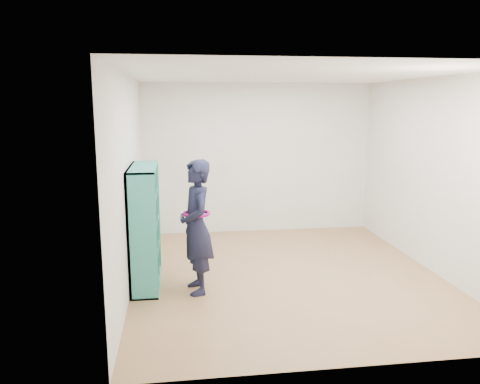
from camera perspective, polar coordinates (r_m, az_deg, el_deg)
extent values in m
plane|color=#9A6A46|center=(6.37, 5.66, -10.02)|extent=(4.50, 4.50, 0.00)
plane|color=white|center=(5.97, 6.14, 14.03)|extent=(4.50, 4.50, 0.00)
cube|color=beige|center=(5.89, -13.37, 1.15)|extent=(0.02, 4.50, 2.60)
cube|color=beige|center=(6.79, 22.54, 1.85)|extent=(0.02, 4.50, 2.60)
cube|color=beige|center=(8.21, 2.19, 4.08)|extent=(4.00, 0.02, 2.60)
cube|color=beige|center=(3.93, 13.64, -3.61)|extent=(4.00, 0.02, 2.60)
cube|color=teal|center=(5.44, -11.86, -5.53)|extent=(0.33, 0.02, 1.50)
cube|color=teal|center=(6.50, -11.20, -2.82)|extent=(0.33, 0.02, 1.50)
cube|color=teal|center=(6.20, -11.24, -10.67)|extent=(0.33, 1.12, 0.02)
cube|color=teal|center=(5.83, -11.77, 2.98)|extent=(0.33, 1.12, 0.02)
cube|color=teal|center=(5.98, -12.96, -4.08)|extent=(0.02, 1.12, 1.50)
cube|color=teal|center=(5.80, -11.61, -4.51)|extent=(0.30, 0.02, 1.45)
cube|color=teal|center=(6.14, -11.40, -3.63)|extent=(0.30, 0.02, 1.45)
cube|color=teal|center=(6.07, -11.37, -7.37)|extent=(0.30, 1.08, 0.02)
cube|color=teal|center=(5.97, -11.50, -4.05)|extent=(0.30, 1.08, 0.02)
cube|color=teal|center=(5.89, -11.63, -0.64)|extent=(0.30, 1.08, 0.02)
cube|color=beige|center=(5.83, -11.28, -11.40)|extent=(0.21, 0.13, 0.08)
cube|color=black|center=(5.64, -11.38, -7.55)|extent=(0.17, 0.15, 0.21)
cube|color=maroon|center=(5.54, -11.52, -3.92)|extent=(0.17, 0.15, 0.22)
cube|color=silver|center=(5.52, -11.70, -0.85)|extent=(0.21, 0.13, 0.08)
cube|color=navy|center=(6.09, -11.06, -9.53)|extent=(0.17, 0.15, 0.25)
cube|color=brown|center=(5.98, -11.18, -6.34)|extent=(0.17, 0.15, 0.24)
cube|color=#BFB28C|center=(5.95, -11.34, -3.59)|extent=(0.21, 0.13, 0.08)
cube|color=#26594C|center=(5.80, -11.45, 0.72)|extent=(0.17, 0.15, 0.28)
cube|color=beige|center=(6.43, -10.88, -8.45)|extent=(0.17, 0.15, 0.25)
cube|color=black|center=(6.39, -11.03, -5.95)|extent=(0.21, 0.13, 0.08)
cube|color=maroon|center=(6.23, -11.12, -2.10)|extent=(0.17, 0.15, 0.26)
cube|color=silver|center=(6.17, -11.23, 0.92)|extent=(0.17, 0.15, 0.20)
imported|color=black|center=(5.60, -5.33, -4.27)|extent=(0.47, 0.64, 1.61)
torus|color=#960B69|center=(5.56, -5.36, -2.64)|extent=(0.38, 0.38, 0.04)
cube|color=silver|center=(5.64, -7.08, -3.08)|extent=(0.06, 0.10, 0.14)
cube|color=black|center=(5.64, -7.08, -3.08)|extent=(0.06, 0.10, 0.13)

